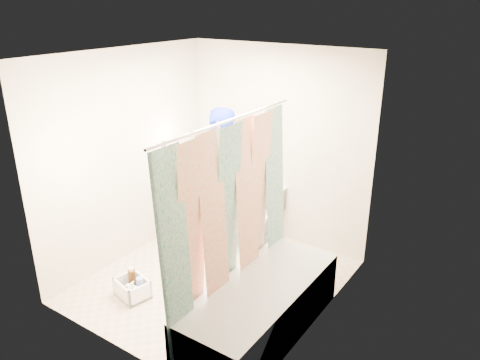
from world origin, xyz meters
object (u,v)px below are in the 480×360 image
Objects in this scene: bathtub at (261,307)px; plumber at (219,180)px; toilet at (257,217)px; cleaning_caddy at (133,289)px.

plumber reaches higher than bathtub.
toilet reaches higher than cleaning_caddy.
toilet is 0.42× the size of plumber.
cleaning_caddy is (-1.36, -0.28, -0.17)m from bathtub.
cleaning_caddy is at bearing -168.31° from bathtub.
cleaning_caddy is at bearing -98.87° from toilet.
cleaning_caddy is (-0.44, -1.68, -0.27)m from toilet.
plumber is 1.58m from cleaning_caddy.
bathtub is 2.39× the size of toilet.
plumber is (-0.34, -0.30, 0.51)m from toilet.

